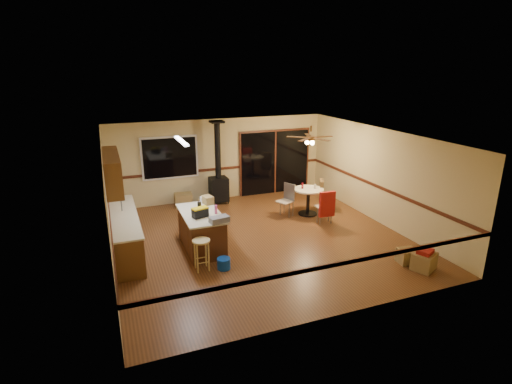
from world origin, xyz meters
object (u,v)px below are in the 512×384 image
box_corner_a (424,261)px  bar_stool (202,255)px  blue_bucket (224,263)px  chair_right (322,192)px  box_under_window (183,200)px  box_corner_b (407,256)px  toolbox_grey (219,219)px  kitchen_island (201,231)px  chair_left (287,196)px  dining_table (308,197)px  wood_stove (219,181)px  chair_near (327,204)px  toolbox_black (200,213)px

box_corner_a → bar_stool: bearing=159.2°
blue_bucket → chair_right: 4.52m
box_under_window → box_corner_b: size_ratio=1.32×
toolbox_grey → chair_right: bearing=27.8°
kitchen_island → box_corner_b: 4.70m
blue_bucket → box_corner_b: box_corner_b is taller
kitchen_island → chair_left: bearing=24.0°
dining_table → chair_left: (-0.60, 0.14, 0.06)m
chair_left → toolbox_grey: bearing=-142.6°
toolbox_grey → box_under_window: 3.89m
bar_stool → box_corner_a: bar_stool is taller
kitchen_island → box_corner_b: bearing=-30.2°
wood_stove → box_corner_b: bearing=-63.0°
dining_table → chair_right: 0.56m
chair_near → box_corner_a: chair_near is taller
wood_stove → chair_near: bearing=-51.6°
toolbox_grey → bar_stool: (-0.49, -0.32, -0.62)m
bar_stool → chair_left: 3.86m
blue_bucket → dining_table: (3.25, 2.28, 0.41)m
box_under_window → box_corner_b: bearing=-54.6°
blue_bucket → box_corner_b: (3.87, -1.20, 0.04)m
box_under_window → chair_left: bearing=-34.6°
blue_bucket → dining_table: size_ratio=0.34×
wood_stove → toolbox_grey: wood_stove is taller
chair_near → box_under_window: chair_near is taller
box_corner_a → toolbox_black: bearing=149.8°
wood_stove → chair_left: bearing=-49.2°
blue_bucket → chair_left: size_ratio=0.54×
chair_left → chair_near: size_ratio=0.76×
chair_left → box_corner_b: 3.85m
toolbox_grey → blue_bucket: toolbox_grey is taller
box_under_window → toolbox_grey: bearing=-89.0°
bar_stool → chair_right: 4.82m
chair_right → bar_stool: bearing=-151.5°
bar_stool → box_under_window: bearing=84.1°
box_corner_b → blue_bucket: bearing=162.8°
bar_stool → chair_right: bearing=28.5°
toolbox_grey → bar_stool: size_ratio=0.61×
wood_stove → toolbox_black: (-1.37, -3.30, 0.27)m
box_corner_a → dining_table: bearing=100.9°
box_under_window → box_corner_a: bearing=-55.5°
chair_near → chair_right: 1.11m
toolbox_black → chair_left: size_ratio=0.66×
wood_stove → box_under_window: size_ratio=4.84×
kitchen_island → toolbox_black: size_ratio=4.79×
kitchen_island → bar_stool: kitchen_island is taller
kitchen_island → toolbox_grey: 0.92m
bar_stool → dining_table: size_ratio=0.80×
toolbox_grey → blue_bucket: (-0.05, -0.44, -0.84)m
wood_stove → kitchen_island: bearing=-113.1°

